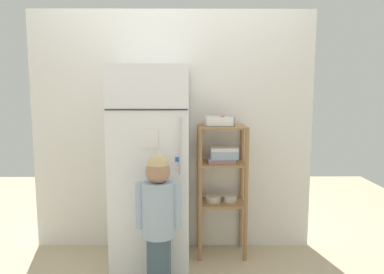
{
  "coord_description": "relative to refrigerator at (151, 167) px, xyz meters",
  "views": [
    {
      "loc": [
        0.15,
        -2.88,
        1.42
      ],
      "look_at": [
        0.17,
        0.02,
        1.05
      ],
      "focal_mm": 33.93,
      "sensor_mm": 36.0,
      "label": 1
    }
  ],
  "objects": [
    {
      "name": "ground_plane",
      "position": [
        0.16,
        -0.02,
        -0.81
      ],
      "size": [
        6.0,
        6.0,
        0.0
      ],
      "primitive_type": "plane",
      "color": "tan"
    },
    {
      "name": "kitchen_wall_back",
      "position": [
        0.16,
        0.32,
        0.25
      ],
      "size": [
        2.48,
        0.03,
        2.11
      ],
      "primitive_type": "cube",
      "color": "silver",
      "rests_on": "ground"
    },
    {
      "name": "refrigerator",
      "position": [
        0.0,
        0.0,
        0.0
      ],
      "size": [
        0.61,
        0.61,
        1.61
      ],
      "color": "white",
      "rests_on": "ground"
    },
    {
      "name": "child_standing",
      "position": [
        0.09,
        -0.45,
        -0.21
      ],
      "size": [
        0.32,
        0.24,
        0.99
      ],
      "color": "#435B69",
      "rests_on": "ground"
    },
    {
      "name": "pantry_shelf_unit",
      "position": [
        0.59,
        0.13,
        -0.09
      ],
      "size": [
        0.41,
        0.3,
        1.13
      ],
      "color": "#9E7247",
      "rests_on": "ground"
    },
    {
      "name": "fruit_bin",
      "position": [
        0.58,
        0.14,
        0.35
      ],
      "size": [
        0.23,
        0.19,
        0.08
      ],
      "color": "white",
      "rests_on": "pantry_shelf_unit"
    }
  ]
}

